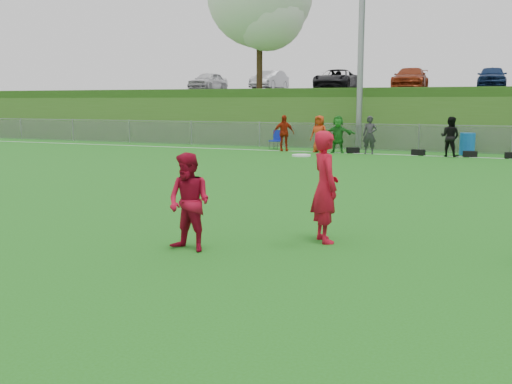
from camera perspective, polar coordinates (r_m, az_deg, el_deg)
The scene contains 14 objects.
ground at distance 8.42m, azimuth 0.49°, elevation -7.06°, with size 120.00×120.00×0.00m, color #226B16.
sideline_far at distance 25.80m, azimuth 15.41°, elevation 3.56°, with size 60.00×0.10×0.01m, color white.
fence at distance 27.73m, azimuth 15.96°, elevation 5.23°, with size 58.00×0.06×1.30m.
light_pole at distance 29.27m, azimuth 10.56°, elevation 17.51°, with size 1.20×0.40×12.15m.
berm at distance 38.64m, azimuth 17.83°, elevation 7.40°, with size 120.00×18.00×3.00m, color #2D5818.
parking_lot at distance 40.63m, azimuth 18.16°, elevation 9.63°, with size 120.00×12.00×0.10m, color black.
car_row at distance 39.76m, azimuth 16.40°, elevation 10.85°, with size 32.04×5.18×1.44m.
spectator_row at distance 26.19m, azimuth 9.48°, elevation 5.69°, with size 8.50×0.87×1.69m.
gear_bags at distance 25.79m, azimuth 17.56°, elevation 3.74°, with size 7.21×0.53×0.26m.
player_red_left at distance 9.53m, azimuth 6.93°, elevation 0.52°, with size 0.68×0.45×1.86m, color red.
player_red_center at distance 8.97m, azimuth -6.69°, elevation -1.02°, with size 0.75×0.59×1.55m, color #A80B27.
frisbee at distance 8.90m, azimuth 4.55°, elevation 3.67°, with size 0.29×0.29×0.03m.
recycling_bin at distance 26.59m, azimuth 20.37°, elevation 4.51°, with size 0.65×0.65×0.97m, color blue.
camp_chair at distance 28.13m, azimuth 1.99°, elevation 4.86°, with size 0.59×0.60×0.93m.
Camera 1 is at (2.97, -7.52, 2.34)m, focal length 40.00 mm.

